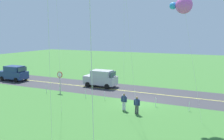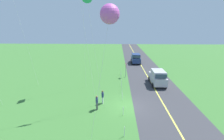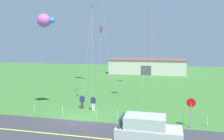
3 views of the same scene
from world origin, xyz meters
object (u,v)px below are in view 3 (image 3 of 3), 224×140
object	(u,v)px
kite_red_low	(92,5)
stop_sign	(191,107)
person_adult_companion	(82,101)
warehouse_distant	(148,66)
car_suv_foreground	(148,131)
person_adult_near	(93,103)
kite_purple_back	(101,31)
kite_cyan_top	(44,21)

from	to	relation	value
kite_red_low	stop_sign	bearing A→B (deg)	-23.53
stop_sign	kite_red_low	size ratio (longest dim) A/B	0.22
person_adult_companion	warehouse_distant	world-z (taller)	warehouse_distant
warehouse_distant	car_suv_foreground	bearing A→B (deg)	-85.27
person_adult_near	car_suv_foreground	bearing A→B (deg)	157.69
stop_sign	person_adult_companion	distance (m)	11.62
kite_purple_back	warehouse_distant	size ratio (longest dim) A/B	0.57
person_adult_near	warehouse_distant	world-z (taller)	warehouse_distant
kite_purple_back	stop_sign	bearing A→B (deg)	-56.88
person_adult_near	warehouse_distant	size ratio (longest dim) A/B	0.09
kite_red_low	person_adult_companion	bearing A→B (deg)	-140.56
stop_sign	kite_red_low	world-z (taller)	kite_red_low
kite_purple_back	car_suv_foreground	bearing A→B (deg)	-67.56
kite_cyan_top	warehouse_distant	world-z (taller)	kite_cyan_top
warehouse_distant	stop_sign	bearing A→B (deg)	-80.06
stop_sign	kite_cyan_top	size ratio (longest dim) A/B	0.25
kite_cyan_top	car_suv_foreground	bearing A→B (deg)	-30.75
kite_red_low	kite_purple_back	size ratio (longest dim) A/B	1.13
person_adult_companion	kite_cyan_top	world-z (taller)	kite_cyan_top
person_adult_companion	kite_cyan_top	xyz separation A→B (m)	(-3.39, -1.57, 8.60)
kite_cyan_top	kite_purple_back	distance (m)	19.47
car_suv_foreground	person_adult_near	distance (m)	10.06
warehouse_distant	person_adult_near	bearing A→B (deg)	-94.49
car_suv_foreground	person_adult_near	bearing A→B (deg)	129.50
person_adult_near	kite_red_low	world-z (taller)	kite_red_low
kite_purple_back	person_adult_near	bearing A→B (deg)	-76.55
car_suv_foreground	warehouse_distant	bearing A→B (deg)	94.73
car_suv_foreground	kite_red_low	world-z (taller)	kite_red_low
stop_sign	kite_cyan_top	xyz separation A→B (m)	(-14.41, 1.99, 7.67)
kite_red_low	warehouse_distant	xyz separation A→B (m)	(3.24, 34.39, -9.45)
kite_cyan_top	person_adult_companion	bearing A→B (deg)	24.80
car_suv_foreground	person_adult_near	world-z (taller)	car_suv_foreground
person_adult_near	person_adult_companion	world-z (taller)	same
kite_purple_back	warehouse_distant	bearing A→B (deg)	67.41
warehouse_distant	kite_purple_back	bearing A→B (deg)	-112.59
person_adult_near	person_adult_companion	distance (m)	1.50
kite_red_low	warehouse_distant	distance (m)	35.82
stop_sign	kite_purple_back	distance (m)	26.77
person_adult_companion	kite_purple_back	xyz separation A→B (m)	(-2.97, 17.90, 8.72)
stop_sign	person_adult_companion	xyz separation A→B (m)	(-11.02, 3.55, -0.94)
stop_sign	kite_purple_back	world-z (taller)	kite_purple_back
kite_red_low	warehouse_distant	size ratio (longest dim) A/B	0.64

